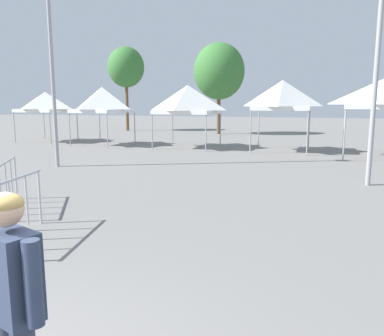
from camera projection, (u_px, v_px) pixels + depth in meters
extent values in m
cylinder|color=#9E9EA3|center=(14.00, 126.00, 23.38)|extent=(0.06, 0.06, 2.06)
cylinder|color=#9E9EA3|center=(50.00, 127.00, 22.53)|extent=(0.06, 0.06, 2.06)
cylinder|color=#9E9EA3|center=(44.00, 124.00, 25.85)|extent=(0.06, 0.06, 2.06)
cylinder|color=#9E9EA3|center=(77.00, 125.00, 25.00)|extent=(0.06, 0.06, 2.06)
pyramid|color=white|center=(45.00, 100.00, 23.93)|extent=(2.89, 2.89, 1.05)
cube|color=white|center=(46.00, 110.00, 24.04)|extent=(2.86, 2.86, 0.20)
cylinder|color=#9E9EA3|center=(70.00, 128.00, 21.51)|extent=(0.06, 0.06, 2.06)
cylinder|color=#9E9EA3|center=(107.00, 129.00, 20.40)|extent=(0.06, 0.06, 2.06)
cylinder|color=#9E9EA3|center=(100.00, 126.00, 23.83)|extent=(0.06, 0.06, 2.06)
cylinder|color=#9E9EA3|center=(135.00, 127.00, 22.73)|extent=(0.06, 0.06, 2.06)
pyramid|color=white|center=(102.00, 98.00, 21.85)|extent=(2.94, 2.94, 1.26)
cube|color=white|center=(102.00, 111.00, 21.96)|extent=(2.92, 2.92, 0.20)
cylinder|color=#9E9EA3|center=(152.00, 130.00, 19.89)|extent=(0.06, 0.06, 2.03)
cylinder|color=#9E9EA3|center=(206.00, 131.00, 18.98)|extent=(0.06, 0.06, 2.03)
cylinder|color=#9E9EA3|center=(173.00, 127.00, 22.62)|extent=(0.06, 0.06, 2.03)
cylinder|color=#9E9EA3|center=(220.00, 128.00, 21.70)|extent=(0.06, 0.06, 2.03)
pyramid|color=white|center=(188.00, 98.00, 20.52)|extent=(3.19, 3.19, 1.33)
cube|color=white|center=(188.00, 112.00, 20.65)|extent=(3.16, 3.16, 0.20)
cylinder|color=#9E9EA3|center=(251.00, 130.00, 18.32)|extent=(0.06, 0.06, 2.24)
cylinder|color=#9E9EA3|center=(308.00, 131.00, 17.51)|extent=(0.06, 0.06, 2.24)
cylinder|color=#9E9EA3|center=(259.00, 127.00, 20.78)|extent=(0.06, 0.06, 2.24)
cylinder|color=#9E9EA3|center=(309.00, 128.00, 19.97)|extent=(0.06, 0.06, 2.24)
pyramid|color=white|center=(282.00, 93.00, 18.85)|extent=(2.89, 2.89, 1.26)
cube|color=white|center=(282.00, 108.00, 18.97)|extent=(2.86, 2.86, 0.20)
cylinder|color=#9E9EA3|center=(345.00, 133.00, 15.75)|extent=(0.06, 0.06, 2.34)
cylinder|color=#9E9EA3|center=(344.00, 128.00, 18.87)|extent=(0.06, 0.06, 2.34)
cube|color=#2D3851|center=(11.00, 275.00, 2.52)|extent=(0.47, 0.34, 0.60)
cylinder|color=#2D3851|center=(33.00, 283.00, 2.36)|extent=(0.11, 0.11, 0.56)
sphere|color=#D8A884|center=(5.00, 210.00, 2.45)|extent=(0.23, 0.23, 0.23)
ellipsoid|color=tan|center=(5.00, 204.00, 2.45)|extent=(0.23, 0.23, 0.14)
cylinder|color=#9E9EA3|center=(379.00, 31.00, 10.48)|extent=(0.14, 0.14, 8.62)
cylinder|color=#9E9EA3|center=(50.00, 32.00, 13.76)|extent=(0.14, 0.14, 9.78)
cylinder|color=brown|center=(127.00, 106.00, 34.40)|extent=(0.28, 0.28, 4.30)
ellipsoid|color=#387233|center=(126.00, 67.00, 33.83)|extent=(3.22, 3.22, 3.54)
cylinder|color=brown|center=(219.00, 113.00, 30.36)|extent=(0.28, 0.28, 3.30)
ellipsoid|color=#387233|center=(219.00, 71.00, 29.83)|extent=(3.96, 3.96, 4.36)
cylinder|color=#B7BABF|center=(8.00, 181.00, 6.45)|extent=(0.60, 2.04, 0.05)
cylinder|color=#B7BABF|center=(40.00, 198.00, 7.51)|extent=(0.04, 0.04, 1.05)
cylinder|color=#B7BABF|center=(11.00, 209.00, 6.53)|extent=(0.04, 0.04, 0.92)
cylinder|color=#B7BABF|center=(27.00, 201.00, 7.04)|extent=(0.04, 0.04, 0.92)
cylinder|color=#B7BABF|center=(4.00, 163.00, 8.44)|extent=(1.23, 1.76, 0.05)
cylinder|color=#B7BABF|center=(16.00, 178.00, 9.49)|extent=(0.04, 0.04, 1.05)
cylinder|color=#B7BABF|center=(0.00, 189.00, 8.02)|extent=(0.04, 0.04, 0.92)
cylinder|color=#B7BABF|center=(6.00, 184.00, 8.52)|extent=(0.04, 0.04, 0.92)
cylinder|color=#B7BABF|center=(11.00, 180.00, 9.02)|extent=(0.04, 0.04, 0.92)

